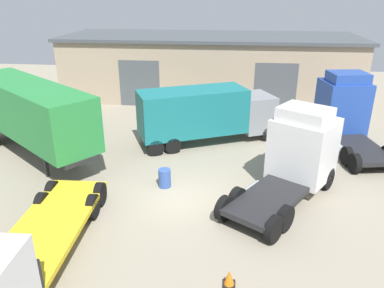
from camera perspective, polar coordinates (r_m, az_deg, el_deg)
The scene contains 9 objects.
ground_plane at distance 16.76m, azimuth -1.52°, elevation -8.48°, with size 60.00×60.00×0.00m, color gray.
warehouse_building at distance 32.67m, azimuth 2.69°, elevation 11.79°, with size 24.28×8.14×5.12m.
tractor_unit_white at distance 17.35m, azimuth 15.78°, elevation -1.42°, with size 5.55×6.63×3.91m.
container_trailer_green at distance 21.94m, azimuth -23.49°, elevation 4.65°, with size 9.49×8.17×4.09m.
tractor_unit_blue at distance 23.99m, azimuth 22.23°, elevation 4.73°, with size 3.53×6.60×4.21m.
box_truck_grey at distance 22.30m, azimuth 2.13°, elevation 4.84°, with size 8.41×5.58×3.29m.
flatbed_truck_white at distance 12.52m, azimuth -26.54°, elevation -16.18°, with size 2.74×8.46×2.71m.
oil_drum at distance 17.65m, azimuth -4.19°, elevation -5.20°, with size 0.58×0.58×0.88m.
traffic_cone at distance 12.50m, azimuth 5.69°, elevation -19.68°, with size 0.40×0.40×0.55m.
Camera 1 is at (2.00, -14.23, 8.63)m, focal length 35.00 mm.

